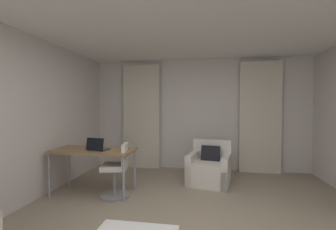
# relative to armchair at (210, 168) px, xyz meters

# --- Properties ---
(wall_window) EXTENTS (5.12, 0.06, 2.60)m
(wall_window) POSITION_rel_armchair_xyz_m (-0.25, 1.01, 1.02)
(wall_window) COLOR silver
(wall_window) RESTS_ON ground
(curtain_left_panel) EXTENTS (0.90, 0.06, 2.50)m
(curtain_left_panel) POSITION_rel_armchair_xyz_m (-1.62, 0.88, 0.97)
(curtain_left_panel) COLOR beige
(curtain_left_panel) RESTS_ON ground
(curtain_right_panel) EXTENTS (0.90, 0.06, 2.50)m
(curtain_right_panel) POSITION_rel_armchair_xyz_m (1.13, 0.88, 0.97)
(curtain_right_panel) COLOR beige
(curtain_right_panel) RESTS_ON ground
(armchair) EXTENTS (0.91, 0.90, 0.81)m
(armchair) POSITION_rel_armchair_xyz_m (0.00, 0.00, 0.00)
(armchair) COLOR silver
(armchair) RESTS_ON ground
(desk) EXTENTS (1.38, 0.66, 0.76)m
(desk) POSITION_rel_armchair_xyz_m (-1.98, -0.86, 0.41)
(desk) COLOR olive
(desk) RESTS_ON ground
(desk_chair) EXTENTS (0.48, 0.48, 0.88)m
(desk_chair) POSITION_rel_armchair_xyz_m (-1.52, -0.94, 0.11)
(desk_chair) COLOR gray
(desk_chair) RESTS_ON ground
(laptop) EXTENTS (0.35, 0.29, 0.22)m
(laptop) POSITION_rel_armchair_xyz_m (-1.86, -0.94, 0.52)
(laptop) COLOR #2D2D33
(laptop) RESTS_ON desk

